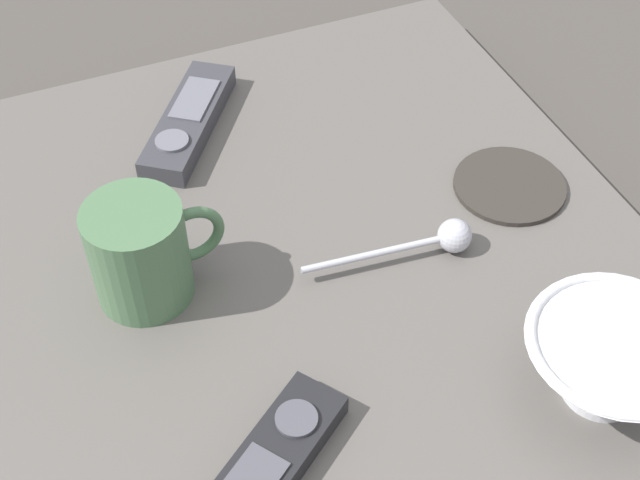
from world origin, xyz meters
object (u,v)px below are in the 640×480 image
Objects in this scene: coffee_mug at (142,253)px; teaspoon at (443,238)px; drink_coaster at (510,185)px; tv_remote_near at (263,473)px; cereal_bowl at (610,362)px; tv_remote_far at (189,121)px.

coffee_mug reaches higher than teaspoon.
teaspoon is at bearing 77.51° from coffee_mug.
teaspoon is at bearing -64.43° from drink_coaster.
coffee_mug is 0.25m from teaspoon.
teaspoon is 0.26m from tv_remote_near.
cereal_bowl is 0.84× the size of tv_remote_near.
coffee_mug is at bearing -172.08° from tv_remote_near.
drink_coaster is (-0.05, 0.09, -0.01)m from teaspoon.
tv_remote_near is 1.49× the size of drink_coaster.
coffee_mug is 0.74× the size of teaspoon.
coffee_mug is at bearing -128.39° from cereal_bowl.
cereal_bowl reaches higher than tv_remote_far.
teaspoon is (-0.17, -0.04, -0.02)m from cereal_bowl.
tv_remote_near is 0.38m from tv_remote_far.
teaspoon is at bearing -166.40° from cereal_bowl.
cereal_bowl is at bearing 25.27° from tv_remote_far.
tv_remote_far is 1.56× the size of drink_coaster.
drink_coaster is (0.01, 0.33, -0.04)m from coffee_mug.
cereal_bowl is at bearing 13.60° from teaspoon.
coffee_mug is 0.21m from tv_remote_far.
cereal_bowl reaches higher than teaspoon.
tv_remote_far is 0.31m from drink_coaster.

